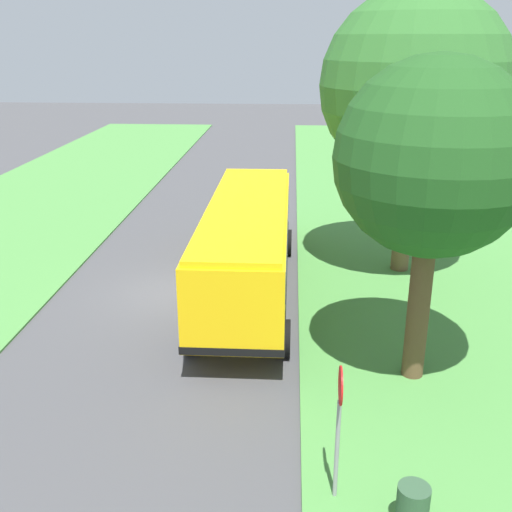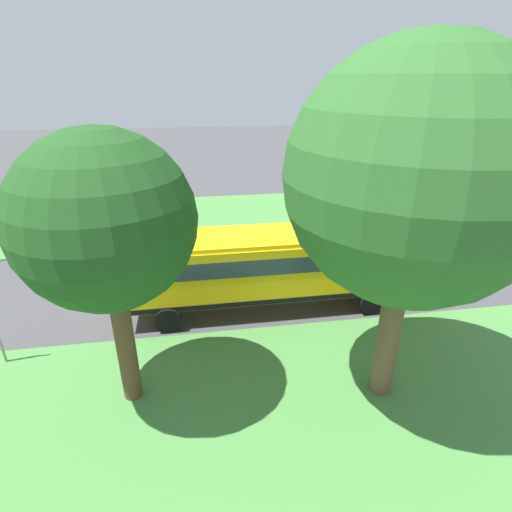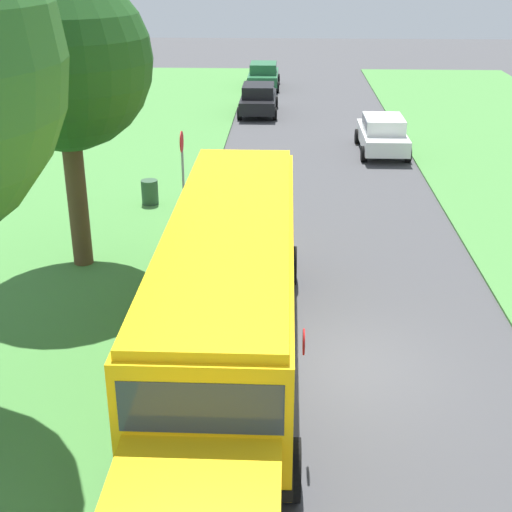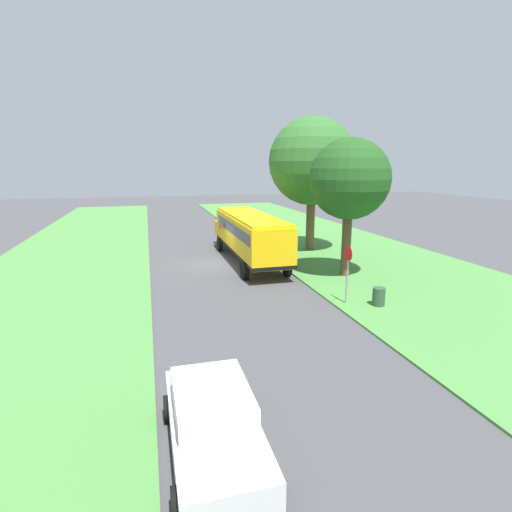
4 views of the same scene
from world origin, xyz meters
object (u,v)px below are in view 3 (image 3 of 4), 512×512
Objects in this scene: school_bus at (230,280)px; oak_tree_roadside_mid at (69,61)px; stop_sign at (182,162)px; car_white_nearest at (383,132)px; car_green_furthest at (263,74)px; car_black_middle at (258,97)px; trash_bin at (150,193)px.

school_bus is 7.40m from oak_tree_roadside_mid.
oak_tree_roadside_mid is 6.10m from stop_sign.
car_white_nearest is at bearing 47.16° from stop_sign.
school_bus reaches higher than car_white_nearest.
car_green_furthest is (-0.45, 32.47, -1.05)m from school_bus.
car_white_nearest is at bearing 52.54° from oak_tree_roadside_mid.
car_green_furthest is 1.61× the size of stop_sign.
car_white_nearest is 10.92m from stop_sign.
trash_bin is at bearing -101.59° from car_black_middle.
car_black_middle is at bearing 126.46° from car_white_nearest.
stop_sign is at bearing 103.72° from school_bus.
school_bus reaches higher than car_black_middle.
oak_tree_roadside_mid is at bearing -100.92° from car_black_middle.
car_green_furthest reaches higher than trash_bin.
oak_tree_roadside_mid is at bearing -127.46° from car_white_nearest.
trash_bin is (-8.65, -7.31, -0.43)m from car_white_nearest.
car_white_nearest is at bearing -53.54° from car_black_middle.
school_bus reaches higher than stop_sign.
school_bus is 2.82× the size of car_black_middle.
stop_sign is at bearing -132.84° from car_white_nearest.
car_black_middle is 4.89× the size of trash_bin.
car_black_middle is at bearing 91.03° from school_bus.
car_white_nearest is 11.33m from trash_bin.
car_white_nearest is 4.89× the size of trash_bin.
trash_bin is (-3.05, -22.59, -0.43)m from car_green_furthest.
car_green_furthest is 23.35m from stop_sign.
car_white_nearest is 9.42m from car_black_middle.
car_green_furthest is at bearing 85.58° from stop_sign.
car_white_nearest and car_green_furthest have the same top height.
stop_sign is at bearing -28.21° from trash_bin.
oak_tree_roadside_mid reaches higher than car_white_nearest.
stop_sign reaches higher than trash_bin.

